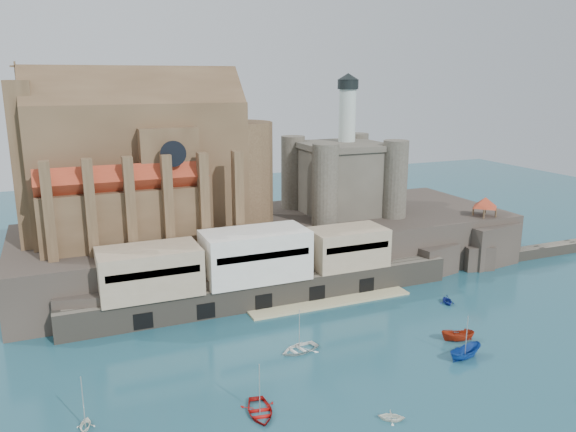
% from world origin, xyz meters
% --- Properties ---
extents(ground, '(300.00, 300.00, 0.00)m').
position_xyz_m(ground, '(0.00, 0.00, 0.00)').
color(ground, '#194553').
rests_on(ground, ground).
extents(promontory, '(100.00, 36.00, 10.00)m').
position_xyz_m(promontory, '(-0.19, 39.37, 4.92)').
color(promontory, '#2A231F').
rests_on(promontory, ground).
extents(quay, '(70.00, 12.00, 13.05)m').
position_xyz_m(quay, '(-10.19, 23.07, 6.07)').
color(quay, '#5D574A').
rests_on(quay, ground).
extents(church, '(47.00, 25.93, 30.51)m').
position_xyz_m(church, '(-24.13, 41.85, 22.13)').
color(church, brown).
rests_on(church, promontory).
extents(castle_keep, '(21.20, 21.20, 29.30)m').
position_xyz_m(castle_keep, '(16.08, 41.08, 18.31)').
color(castle_keep, '#474237').
rests_on(castle_keep, promontory).
extents(rock_outcrop, '(14.50, 10.50, 8.70)m').
position_xyz_m(rock_outcrop, '(42.00, 25.84, 4.02)').
color(rock_outcrop, '#2A231F').
rests_on(rock_outcrop, ground).
extents(pavilion, '(6.40, 6.40, 5.40)m').
position_xyz_m(pavilion, '(42.00, 26.00, 12.73)').
color(pavilion, brown).
rests_on(pavilion, rock_outcrop).
extents(breakwater, '(40.00, 3.00, 2.40)m').
position_xyz_m(breakwater, '(66.00, 24.00, 0.00)').
color(breakwater, '#5D574A').
rests_on(breakwater, ground).
extents(boat_0, '(4.46, 1.96, 6.04)m').
position_xyz_m(boat_0, '(-20.91, -8.49, 0.00)').
color(boat_0, '#A60E0C').
rests_on(boat_0, ground).
extents(boat_1, '(2.79, 3.13, 3.10)m').
position_xyz_m(boat_1, '(-7.37, -15.60, 0.00)').
color(boat_1, white).
rests_on(boat_1, ground).
extents(boat_2, '(2.52, 2.48, 5.66)m').
position_xyz_m(boat_2, '(10.31, -7.05, 0.00)').
color(boat_2, '#123C95').
rests_on(boat_2, ground).
extents(boat_4, '(2.80, 2.09, 2.90)m').
position_xyz_m(boat_4, '(-40.00, -3.47, 0.00)').
color(boat_4, white).
rests_on(boat_4, ground).
extents(boat_5, '(2.46, 2.42, 5.15)m').
position_xyz_m(boat_5, '(12.90, -2.28, 0.00)').
color(boat_5, '#9D2910').
rests_on(boat_5, ground).
extents(boat_6, '(2.16, 4.43, 5.97)m').
position_xyz_m(boat_6, '(-10.34, 3.93, 0.00)').
color(boat_6, white).
rests_on(boat_6, ground).
extents(boat_7, '(3.40, 2.66, 3.45)m').
position_xyz_m(boat_7, '(20.64, 9.99, 0.00)').
color(boat_7, navy).
rests_on(boat_7, ground).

